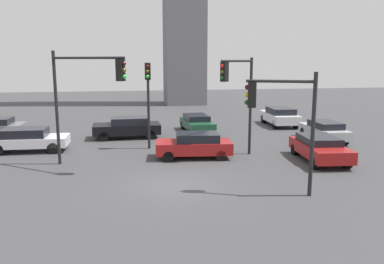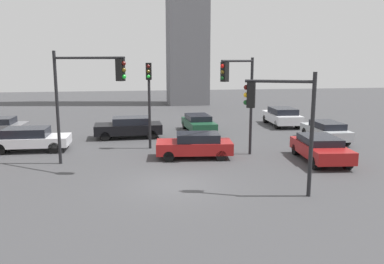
{
  "view_description": "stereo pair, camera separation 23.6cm",
  "coord_description": "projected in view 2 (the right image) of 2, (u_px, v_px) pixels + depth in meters",
  "views": [
    {
      "loc": [
        -1.99,
        -16.32,
        5.38
      ],
      "look_at": [
        1.3,
        2.64,
        1.83
      ],
      "focal_mm": 36.76,
      "sensor_mm": 36.0,
      "label": 1
    },
    {
      "loc": [
        -1.76,
        -16.35,
        5.38
      ],
      "look_at": [
        1.3,
        2.64,
        1.83
      ],
      "focal_mm": 36.76,
      "sensor_mm": 36.0,
      "label": 2
    }
  ],
  "objects": [
    {
      "name": "car_1",
      "position": [
        198.0,
        123.0,
        29.63
      ],
      "size": [
        2.07,
        4.33,
        1.27
      ],
      "rotation": [
        0.0,
        0.0,
        -1.52
      ],
      "color": "#19472D",
      "rests_on": "ground_plane"
    },
    {
      "name": "car_7",
      "position": [
        282.0,
        116.0,
        32.31
      ],
      "size": [
        2.27,
        4.69,
        1.5
      ],
      "rotation": [
        0.0,
        0.0,
        1.52
      ],
      "color": "silver",
      "rests_on": "ground_plane"
    },
    {
      "name": "traffic_light_2",
      "position": [
        85.0,
        86.0,
        19.03
      ],
      "size": [
        3.63,
        2.71,
        5.82
      ],
      "rotation": [
        0.0,
        0.0,
        -0.63
      ],
      "color": "black",
      "rests_on": "ground_plane"
    },
    {
      "name": "car_6",
      "position": [
        320.0,
        148.0,
        21.0
      ],
      "size": [
        2.38,
        4.61,
        1.33
      ],
      "rotation": [
        0.0,
        0.0,
        -1.67
      ],
      "color": "maroon",
      "rests_on": "ground_plane"
    },
    {
      "name": "traffic_light_3",
      "position": [
        149.0,
        89.0,
        23.5
      ],
      "size": [
        0.37,
        0.48,
        5.19
      ],
      "rotation": [
        0.0,
        0.0,
        -1.74
      ],
      "color": "black",
      "rests_on": "ground_plane"
    },
    {
      "name": "car_8",
      "position": [
        30.0,
        139.0,
        23.36
      ],
      "size": [
        4.5,
        2.08,
        1.4
      ],
      "rotation": [
        0.0,
        0.0,
        -0.03
      ],
      "color": "silver",
      "rests_on": "ground_plane"
    },
    {
      "name": "car_3",
      "position": [
        326.0,
        130.0,
        26.16
      ],
      "size": [
        1.85,
        4.36,
        1.34
      ],
      "rotation": [
        0.0,
        0.0,
        1.54
      ],
      "color": "#ADB2B7",
      "rests_on": "ground_plane"
    },
    {
      "name": "car_2",
      "position": [
        129.0,
        127.0,
        27.32
      ],
      "size": [
        4.62,
        2.09,
        1.45
      ],
      "rotation": [
        0.0,
        0.0,
        3.16
      ],
      "color": "black",
      "rests_on": "ground_plane"
    },
    {
      "name": "car_5",
      "position": [
        195.0,
        145.0,
        21.74
      ],
      "size": [
        4.33,
        2.25,
        1.39
      ],
      "rotation": [
        0.0,
        0.0,
        3.03
      ],
      "color": "maroon",
      "rests_on": "ground_plane"
    },
    {
      "name": "traffic_light_1",
      "position": [
        280.0,
        111.0,
        15.38
      ],
      "size": [
        2.57,
        1.2,
        4.93
      ],
      "rotation": [
        0.0,
        0.0,
        2.75
      ],
      "color": "black",
      "rests_on": "ground_plane"
    },
    {
      "name": "traffic_light_0",
      "position": [
        239.0,
        87.0,
        21.15
      ],
      "size": [
        2.26,
        1.76,
        5.49
      ],
      "rotation": [
        0.0,
        0.0,
        -2.49
      ],
      "color": "black",
      "rests_on": "ground_plane"
    },
    {
      "name": "ground_plane",
      "position": [
        172.0,
        185.0,
        17.13
      ],
      "size": [
        106.31,
        106.31,
        0.0
      ],
      "primitive_type": "plane",
      "color": "#424244"
    }
  ]
}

